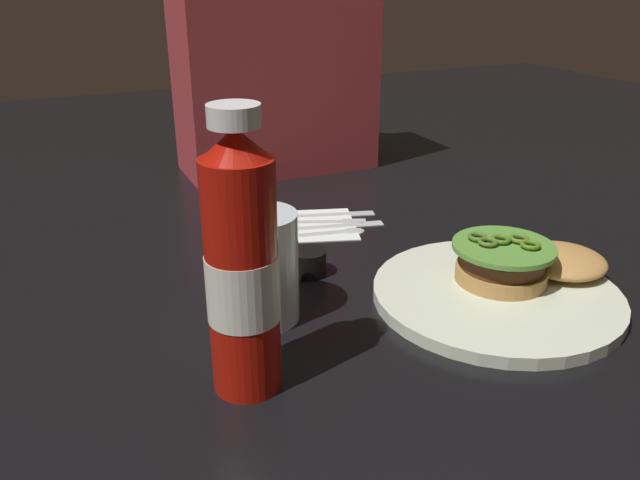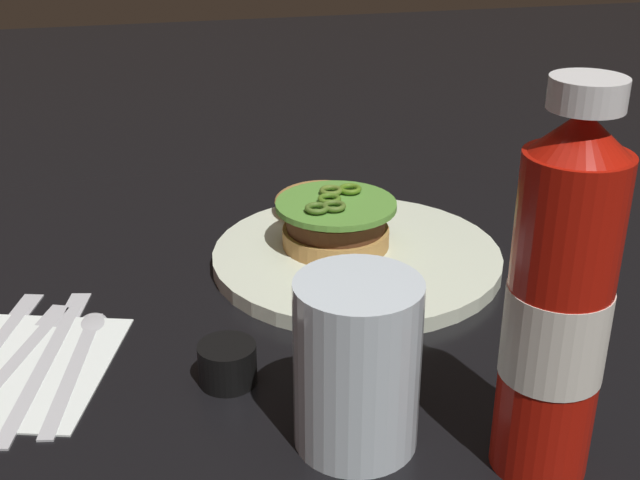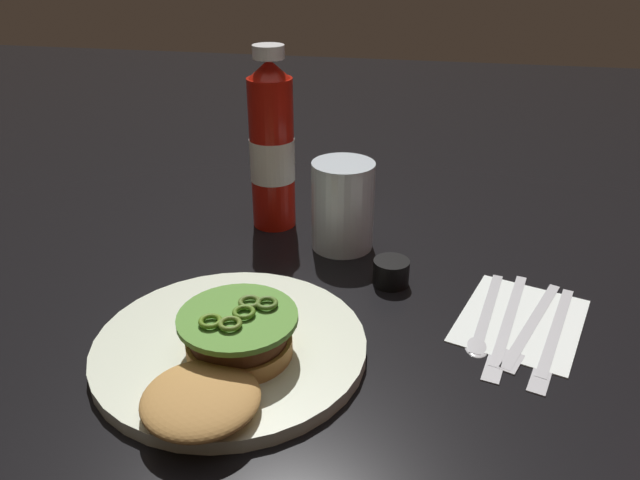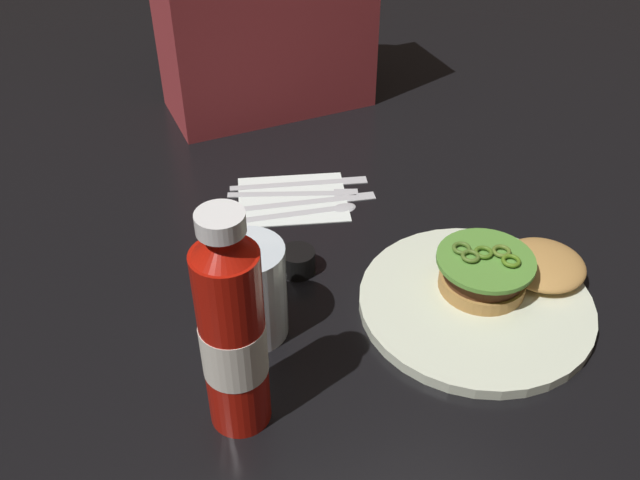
# 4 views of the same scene
# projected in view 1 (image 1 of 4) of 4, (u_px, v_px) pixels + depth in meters

# --- Properties ---
(ground_plane) EXTENTS (3.00, 3.00, 0.00)m
(ground_plane) POSITION_uv_depth(u_px,v_px,m) (382.00, 315.00, 0.71)
(ground_plane) COLOR black
(dinner_plate) EXTENTS (0.28, 0.28, 0.01)m
(dinner_plate) POSITION_uv_depth(u_px,v_px,m) (496.00, 295.00, 0.74)
(dinner_plate) COLOR silver
(dinner_plate) RESTS_ON ground_plane
(burger_sandwich) EXTENTS (0.20, 0.12, 0.05)m
(burger_sandwich) POSITION_uv_depth(u_px,v_px,m) (524.00, 261.00, 0.76)
(burger_sandwich) COLOR #BA8645
(burger_sandwich) RESTS_ON dinner_plate
(ketchup_bottle) EXTENTS (0.06, 0.06, 0.26)m
(ketchup_bottle) POSITION_uv_depth(u_px,v_px,m) (242.00, 269.00, 0.55)
(ketchup_bottle) COLOR #B3140A
(ketchup_bottle) RESTS_ON ground_plane
(water_glass) EXTENTS (0.08, 0.08, 0.12)m
(water_glass) POSITION_uv_depth(u_px,v_px,m) (259.00, 267.00, 0.68)
(water_glass) COLOR silver
(water_glass) RESTS_ON ground_plane
(condiment_cup) EXTENTS (0.04, 0.04, 0.03)m
(condiment_cup) POSITION_uv_depth(u_px,v_px,m) (308.00, 263.00, 0.80)
(condiment_cup) COLOR black
(condiment_cup) RESTS_ON ground_plane
(napkin) EXTENTS (0.19, 0.17, 0.00)m
(napkin) POSITION_uv_depth(u_px,v_px,m) (301.00, 225.00, 0.95)
(napkin) COLOR white
(napkin) RESTS_ON ground_plane
(spoon_utensil) EXTENTS (0.18, 0.05, 0.00)m
(spoon_utensil) POSITION_uv_depth(u_px,v_px,m) (323.00, 231.00, 0.92)
(spoon_utensil) COLOR silver
(spoon_utensil) RESTS_ON napkin
(butter_knife) EXTENTS (0.22, 0.06, 0.00)m
(butter_knife) POSITION_uv_depth(u_px,v_px,m) (320.00, 225.00, 0.94)
(butter_knife) COLOR silver
(butter_knife) RESTS_ON napkin
(fork_utensil) EXTENTS (0.19, 0.09, 0.00)m
(fork_utensil) POSITION_uv_depth(u_px,v_px,m) (313.00, 220.00, 0.96)
(fork_utensil) COLOR silver
(fork_utensil) RESTS_ON napkin
(steak_knife) EXTENTS (0.20, 0.07, 0.00)m
(steak_knife) POSITION_uv_depth(u_px,v_px,m) (316.00, 213.00, 0.99)
(steak_knife) COLOR silver
(steak_knife) RESTS_ON napkin
(diner_person) EXTENTS (0.35, 0.18, 0.55)m
(diner_person) POSITION_uv_depth(u_px,v_px,m) (274.00, 34.00, 1.13)
(diner_person) COLOR #9F3034
(diner_person) RESTS_ON ground_plane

